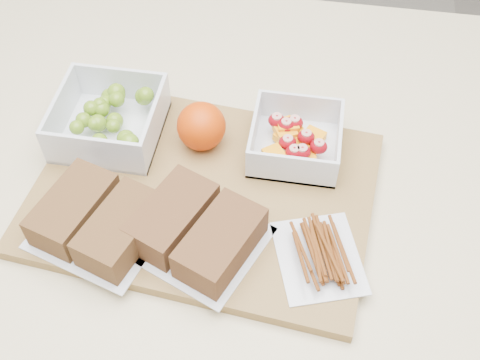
{
  "coord_description": "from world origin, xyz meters",
  "views": [
    {
      "loc": [
        0.09,
        -0.45,
        1.51
      ],
      "look_at": [
        0.02,
        0.02,
        0.93
      ],
      "focal_mm": 45.0,
      "sensor_mm": 36.0,
      "label": 1
    }
  ],
  "objects": [
    {
      "name": "fruit_container",
      "position": [
        0.08,
        0.09,
        0.93
      ],
      "size": [
        0.11,
        0.11,
        0.05
      ],
      "color": "silver",
      "rests_on": "cutting_board"
    },
    {
      "name": "orange",
      "position": [
        -0.04,
        0.08,
        0.95
      ],
      "size": [
        0.06,
        0.06,
        0.06
      ],
      "primitive_type": "sphere",
      "color": "#D53F05",
      "rests_on": "cutting_board"
    },
    {
      "name": "counter",
      "position": [
        0.0,
        0.0,
        0.45
      ],
      "size": [
        1.2,
        0.9,
        0.9
      ],
      "primitive_type": "cube",
      "color": "beige",
      "rests_on": "ground"
    },
    {
      "name": "sandwich_bag_left",
      "position": [
        -0.13,
        -0.08,
        0.94
      ],
      "size": [
        0.17,
        0.16,
        0.04
      ],
      "color": "silver",
      "rests_on": "cutting_board"
    },
    {
      "name": "sandwich_bag_center",
      "position": [
        -0.02,
        -0.07,
        0.94
      ],
      "size": [
        0.18,
        0.17,
        0.04
      ],
      "color": "silver",
      "rests_on": "cutting_board"
    },
    {
      "name": "grape_container",
      "position": [
        -0.17,
        0.08,
        0.94
      ],
      "size": [
        0.13,
        0.13,
        0.06
      ],
      "color": "silver",
      "rests_on": "cutting_board"
    },
    {
      "name": "cutting_board",
      "position": [
        -0.03,
        0.0,
        0.91
      ],
      "size": [
        0.45,
        0.34,
        0.02
      ],
      "primitive_type": "cube",
      "rotation": [
        0.0,
        0.0,
        -0.09
      ],
      "color": "olive",
      "rests_on": "counter"
    },
    {
      "name": "pretzel_bag",
      "position": [
        0.13,
        -0.07,
        0.93
      ],
      "size": [
        0.12,
        0.14,
        0.03
      ],
      "color": "silver",
      "rests_on": "cutting_board"
    }
  ]
}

